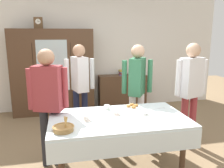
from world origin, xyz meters
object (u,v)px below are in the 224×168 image
object	(u,v)px
tea_cup_front_edge	(144,113)
tea_cup_far_left	(107,107)
tea_cup_back_edge	(87,119)
person_by_cabinet	(191,85)
pastry_plate	(133,107)
mantel_clock	(38,23)
wall_cabinet	(53,72)
spoon_near_right	(161,122)
person_beside_shelf	(80,81)
spoon_far_right	(162,108)
spoon_far_left	(65,113)
bookshelf_low	(122,91)
book_stack	(122,73)
person_behind_table_right	(137,84)
tea_cup_center	(116,113)
dining_table	(119,125)
person_behind_table_left	(48,97)
bread_basket	(63,128)

from	to	relation	value
tea_cup_front_edge	tea_cup_far_left	bearing A→B (deg)	143.51
tea_cup_back_edge	person_by_cabinet	size ratio (longest dim) A/B	0.08
tea_cup_front_edge	pastry_plate	xyz separation A→B (m)	(-0.06, 0.32, -0.01)
tea_cup_front_edge	mantel_clock	bearing A→B (deg)	120.72
wall_cabinet	spoon_near_right	size ratio (longest dim) A/B	16.01
person_beside_shelf	mantel_clock	bearing A→B (deg)	121.27
spoon_near_right	person_beside_shelf	distance (m)	1.81
tea_cup_far_left	spoon_far_right	xyz separation A→B (m)	(0.79, -0.12, -0.02)
tea_cup_front_edge	spoon_far_left	distance (m)	1.06
bookshelf_low	person_by_cabinet	size ratio (longest dim) A/B	0.70
tea_cup_front_edge	person_by_cabinet	bearing A→B (deg)	26.58
spoon_near_right	person_by_cabinet	distance (m)	1.14
person_beside_shelf	person_by_cabinet	distance (m)	1.87
book_stack	person_behind_table_right	world-z (taller)	person_behind_table_right
tea_cup_center	tea_cup_far_left	bearing A→B (deg)	107.66
tea_cup_back_edge	person_behind_table_right	distance (m)	1.28
book_stack	person_by_cabinet	bearing A→B (deg)	-75.30
wall_cabinet	person_behind_table_right	xyz separation A→B (m)	(1.41, -1.73, 0.04)
dining_table	tea_cup_center	xyz separation A→B (m)	(-0.01, 0.13, 0.12)
wall_cabinet	pastry_plate	world-z (taller)	wall_cabinet
book_stack	spoon_near_right	distance (m)	2.89
person_behind_table_left	person_by_cabinet	size ratio (longest dim) A/B	0.97
dining_table	person_beside_shelf	distance (m)	1.43
bread_basket	pastry_plate	size ratio (longest dim) A/B	0.86
person_behind_table_right	bookshelf_low	bearing A→B (deg)	83.30
tea_cup_front_edge	person_behind_table_left	distance (m)	1.28
spoon_far_right	person_behind_table_left	world-z (taller)	person_behind_table_left
wall_cabinet	person_behind_table_left	world-z (taller)	wall_cabinet
wall_cabinet	tea_cup_front_edge	world-z (taller)	wall_cabinet
tea_cup_far_left	spoon_far_left	world-z (taller)	tea_cup_far_left
spoon_far_right	person_beside_shelf	distance (m)	1.55
spoon_near_right	tea_cup_center	bearing A→B (deg)	142.63
dining_table	spoon_near_right	xyz separation A→B (m)	(0.47, -0.24, 0.10)
tea_cup_far_left	bread_basket	xyz separation A→B (m)	(-0.60, -0.64, 0.01)
wall_cabinet	bread_basket	size ratio (longest dim) A/B	7.94
mantel_clock	tea_cup_center	world-z (taller)	mantel_clock
bookshelf_low	pastry_plate	xyz separation A→B (m)	(-0.43, -2.27, 0.35)
spoon_far_right	person_beside_shelf	size ratio (longest dim) A/B	0.07
spoon_near_right	spoon_far_right	bearing A→B (deg)	64.67
mantel_clock	spoon_near_right	bearing A→B (deg)	-60.12
book_stack	person_by_cabinet	size ratio (longest dim) A/B	0.14
tea_cup_front_edge	bread_basket	world-z (taller)	bread_basket
pastry_plate	person_by_cabinet	xyz separation A→B (m)	(0.99, 0.14, 0.25)
tea_cup_far_left	person_behind_table_right	bearing A→B (deg)	38.78
mantel_clock	tea_cup_far_left	world-z (taller)	mantel_clock
spoon_near_right	person_by_cabinet	world-z (taller)	person_by_cabinet
tea_cup_front_edge	person_behind_table_right	world-z (taller)	person_behind_table_right
mantel_clock	tea_cup_far_left	distance (m)	2.76
tea_cup_far_left	person_beside_shelf	world-z (taller)	person_beside_shelf
wall_cabinet	tea_cup_far_left	distance (m)	2.36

